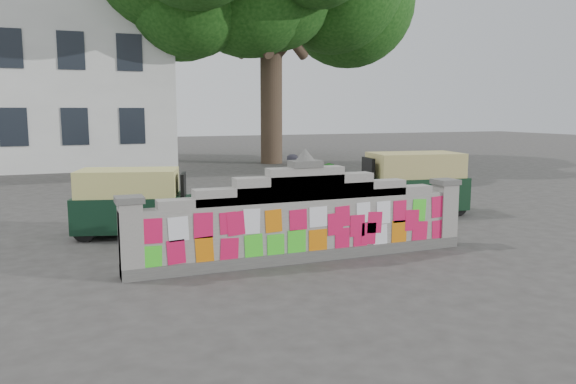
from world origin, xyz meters
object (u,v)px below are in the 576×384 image
object	(u,v)px
cyclist_bike	(294,214)
rickshaw_right	(412,182)
pedestrian	(329,198)
rickshaw_left	(132,201)
cyclist_rider	(294,200)

from	to	relation	value
cyclist_bike	rickshaw_right	xyz separation A→B (m)	(3.74, 1.05, 0.39)
pedestrian	rickshaw_right	xyz separation A→B (m)	(2.94, 1.12, 0.07)
cyclist_bike	rickshaw_left	distance (m)	3.49
cyclist_bike	pedestrian	bearing A→B (deg)	-80.10
cyclist_bike	rickshaw_left	bearing A→B (deg)	86.03
cyclist_bike	pedestrian	world-z (taller)	pedestrian
pedestrian	rickshaw_left	size ratio (longest dim) A/B	0.57
pedestrian	rickshaw_right	world-z (taller)	rickshaw_right
cyclist_bike	pedestrian	distance (m)	0.86
cyclist_bike	rickshaw_left	size ratio (longest dim) A/B	0.63
pedestrian	cyclist_rider	bearing A→B (deg)	-99.84
cyclist_bike	cyclist_rider	world-z (taller)	cyclist_rider
cyclist_rider	cyclist_bike	bearing A→B (deg)	104.81
cyclist_bike	rickshaw_right	distance (m)	3.90
cyclist_bike	cyclist_rider	size ratio (longest dim) A/B	1.12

